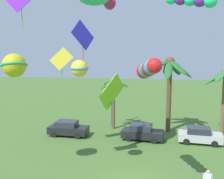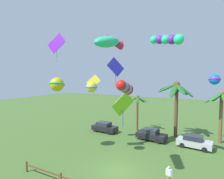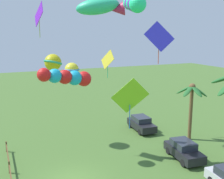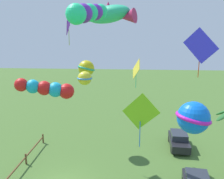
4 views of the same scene
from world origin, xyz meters
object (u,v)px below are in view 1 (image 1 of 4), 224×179
(palm_tree_0, at_px, (114,90))
(kite_diamond_6, at_px, (61,59))
(kite_ball_9, at_px, (79,68))
(parked_car_0, at_px, (68,128))
(palm_tree_1, at_px, (169,74))
(kite_diamond_8, at_px, (112,93))
(parked_car_2, at_px, (142,132))
(kite_tube_7, at_px, (193,0))
(kite_tube_5, at_px, (148,69))
(parked_car_1, at_px, (200,135))
(kite_ball_2, at_px, (14,65))
(kite_diamond_0, at_px, (83,36))

(palm_tree_0, distance_m, kite_diamond_6, 8.78)
(palm_tree_0, distance_m, kite_ball_9, 11.94)
(parked_car_0, relative_size, kite_ball_9, 2.42)
(palm_tree_0, xyz_separation_m, palm_tree_1, (5.73, -0.03, 1.86))
(palm_tree_1, xyz_separation_m, kite_diamond_6, (-8.92, -7.32, 1.72))
(kite_diamond_8, bearing_deg, parked_car_0, 141.26)
(palm_tree_1, bearing_deg, parked_car_2, -128.63)
(parked_car_2, distance_m, kite_tube_7, 13.33)
(kite_tube_7, bearing_deg, kite_ball_9, -167.29)
(palm_tree_0, xyz_separation_m, kite_ball_9, (-0.60, -11.48, 3.20))
(kite_tube_5, relative_size, kite_tube_7, 1.10)
(palm_tree_1, relative_size, kite_diamond_6, 2.96)
(kite_tube_5, bearing_deg, parked_car_1, 64.34)
(palm_tree_0, xyz_separation_m, kite_ball_2, (-4.77, -12.10, 3.40))
(kite_tube_5, relative_size, kite_diamond_8, 0.80)
(parked_car_0, xyz_separation_m, kite_ball_9, (3.58, -8.45, 6.69))
(parked_car_1, height_order, kite_diamond_8, kite_diamond_8)
(kite_diamond_0, height_order, kite_diamond_8, kite_diamond_0)
(parked_car_1, bearing_deg, kite_ball_9, -138.14)
(palm_tree_1, xyz_separation_m, parked_car_1, (2.75, -3.31, -5.35))
(parked_car_1, xyz_separation_m, parked_car_2, (-5.29, 0.14, 0.00))
(kite_diamond_0, bearing_deg, kite_diamond_8, -54.08)
(kite_tube_5, xyz_separation_m, kite_diamond_6, (-7.04, 5.62, 0.24))
(parked_car_2, bearing_deg, kite_ball_2, -131.84)
(palm_tree_0, bearing_deg, kite_ball_9, -92.99)
(palm_tree_1, height_order, kite_ball_2, kite_ball_2)
(kite_ball_2, xyz_separation_m, kite_diamond_6, (1.58, 4.74, 0.18))
(parked_car_0, relative_size, kite_tube_7, 1.26)
(kite_diamond_0, distance_m, kite_tube_5, 12.92)
(palm_tree_0, xyz_separation_m, kite_diamond_6, (-3.19, -7.36, 3.58))
(kite_ball_2, bearing_deg, kite_diamond_0, 78.56)
(kite_diamond_6, relative_size, kite_diamond_8, 0.61)
(kite_diamond_8, bearing_deg, palm_tree_0, 96.90)
(kite_diamond_0, bearing_deg, palm_tree_1, 13.73)
(parked_car_1, relative_size, kite_diamond_8, 0.93)
(palm_tree_0, bearing_deg, parked_car_1, -21.52)
(parked_car_2, bearing_deg, parked_car_1, -1.51)
(palm_tree_1, bearing_deg, palm_tree_0, 179.66)
(parked_car_1, xyz_separation_m, kite_tube_7, (-1.95, -6.53, 11.05))
(kite_tube_5, bearing_deg, kite_diamond_6, 141.40)
(kite_diamond_0, height_order, kite_tube_7, kite_tube_7)
(kite_tube_7, bearing_deg, palm_tree_1, 94.68)
(palm_tree_0, bearing_deg, palm_tree_1, -0.34)
(kite_ball_2, height_order, kite_tube_7, kite_tube_7)
(parked_car_1, relative_size, kite_diamond_0, 0.97)
(kite_ball_2, bearing_deg, parked_car_1, 33.46)
(kite_diamond_0, bearing_deg, parked_car_2, -10.50)
(parked_car_0, height_order, kite_diamond_8, kite_diamond_8)
(parked_car_1, xyz_separation_m, kite_diamond_8, (-7.63, -3.73, 4.41))
(kite_ball_2, bearing_deg, palm_tree_1, 48.98)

